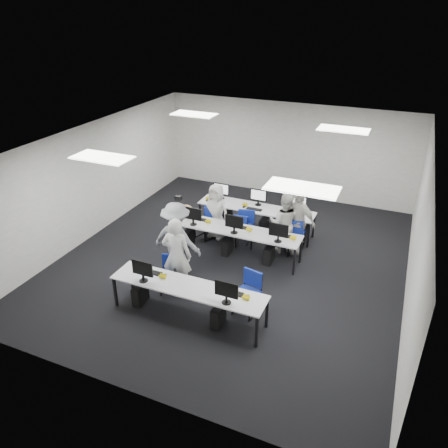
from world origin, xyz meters
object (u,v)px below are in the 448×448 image
at_px(chair_0, 171,280).
at_px(student_0, 177,256).
at_px(chair_6, 242,232).
at_px(chair_7, 295,239).
at_px(chair_2, 206,228).
at_px(student_2, 216,211).
at_px(chair_4, 282,242).
at_px(chair_3, 245,235).
at_px(chair_5, 213,225).
at_px(desk_front, 188,288).
at_px(desk_mid, 237,231).
at_px(chair_1, 247,300).
at_px(student_1, 284,223).
at_px(student_3, 297,221).
at_px(photographer, 177,239).

bearing_deg(chair_0, student_0, 5.78).
bearing_deg(student_0, chair_6, -109.75).
bearing_deg(chair_7, chair_2, -176.04).
bearing_deg(student_0, student_2, -93.88).
bearing_deg(chair_4, chair_0, -134.19).
bearing_deg(chair_2, chair_3, 21.90).
bearing_deg(chair_5, desk_front, -85.31).
relative_size(desk_mid, chair_7, 3.48).
height_order(chair_2, chair_4, chair_4).
height_order(desk_mid, chair_5, chair_5).
distance_m(chair_1, chair_2, 3.34).
distance_m(chair_2, student_2, 0.57).
xyz_separation_m(desk_mid, chair_1, (1.03, -2.00, -0.39)).
distance_m(desk_mid, student_2, 1.12).
relative_size(chair_7, student_1, 0.58).
distance_m(chair_2, chair_6, 1.00).
bearing_deg(chair_7, chair_6, -178.67).
distance_m(desk_mid, chair_7, 1.57).
bearing_deg(student_2, chair_7, 14.49).
bearing_deg(student_1, chair_3, -0.67).
distance_m(chair_3, student_3, 1.41).
distance_m(chair_1, student_0, 1.77).
height_order(chair_0, chair_7, chair_7).
height_order(chair_7, student_0, student_0).
height_order(student_2, photographer, photographer).
relative_size(chair_1, student_3, 0.55).
relative_size(chair_7, student_2, 0.61).
bearing_deg(student_3, student_1, -143.81).
distance_m(chair_1, chair_4, 2.62).
height_order(chair_3, chair_5, chair_3).
relative_size(desk_front, chair_1, 3.52).
distance_m(chair_3, chair_6, 0.20).
distance_m(chair_2, student_1, 2.19).
relative_size(chair_2, chair_5, 0.96).
relative_size(desk_mid, chair_2, 3.83).
bearing_deg(desk_mid, chair_4, 32.27).
relative_size(chair_1, chair_2, 1.09).
relative_size(chair_0, chair_3, 0.90).
bearing_deg(chair_5, student_2, -46.25).
xyz_separation_m(chair_2, student_2, (0.25, 0.15, 0.49)).
xyz_separation_m(chair_1, chair_4, (-0.05, 2.62, -0.02)).
height_order(chair_2, student_3, student_3).
bearing_deg(student_0, student_3, -134.41).
height_order(chair_3, chair_6, chair_3).
bearing_deg(chair_6, chair_0, -107.08).
height_order(desk_front, student_0, student_0).
height_order(chair_0, student_0, student_0).
distance_m(chair_3, student_1, 1.13).
bearing_deg(student_3, chair_3, -158.07).
bearing_deg(photographer, chair_4, -135.45).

